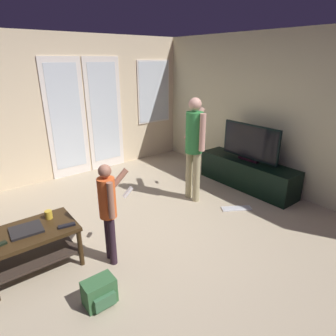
# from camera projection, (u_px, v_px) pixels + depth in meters

# --- Properties ---
(ground_plane) EXTENTS (5.63, 5.46, 0.02)m
(ground_plane) POSITION_uv_depth(u_px,v_px,m) (135.00, 248.00, 3.41)
(ground_plane) COLOR tan
(wall_back_with_doors) EXTENTS (5.63, 0.09, 2.53)m
(wall_back_with_doors) POSITION_uv_depth(u_px,v_px,m) (55.00, 110.00, 5.02)
(wall_back_with_doors) COLOR beige
(wall_back_with_doors) RESTS_ON ground_plane
(wall_right_plain) EXTENTS (0.06, 5.46, 2.50)m
(wall_right_plain) POSITION_uv_depth(u_px,v_px,m) (281.00, 115.00, 4.57)
(wall_right_plain) COLOR beige
(wall_right_plain) RESTS_ON ground_plane
(coffee_table) EXTENTS (0.88, 0.56, 0.47)m
(coffee_table) POSITION_uv_depth(u_px,v_px,m) (31.00, 241.00, 2.95)
(coffee_table) COLOR #362411
(coffee_table) RESTS_ON ground_plane
(tv_stand) EXTENTS (0.47, 1.73, 0.48)m
(tv_stand) POSITION_uv_depth(u_px,v_px,m) (247.00, 174.00, 4.93)
(tv_stand) COLOR black
(tv_stand) RESTS_ON ground_plane
(flat_screen_tv) EXTENTS (0.08, 1.06, 0.61)m
(flat_screen_tv) POSITION_uv_depth(u_px,v_px,m) (250.00, 143.00, 4.73)
(flat_screen_tv) COLOR black
(flat_screen_tv) RESTS_ON tv_stand
(person_adult) EXTENTS (0.50, 0.43, 1.58)m
(person_adult) POSITION_uv_depth(u_px,v_px,m) (194.00, 141.00, 4.25)
(person_adult) COLOR tan
(person_adult) RESTS_ON ground_plane
(person_child) EXTENTS (0.44, 0.30, 1.12)m
(person_child) POSITION_uv_depth(u_px,v_px,m) (109.00, 206.00, 2.96)
(person_child) COLOR #2D1D29
(person_child) RESTS_ON ground_plane
(backpack) EXTENTS (0.28, 0.22, 0.25)m
(backpack) POSITION_uv_depth(u_px,v_px,m) (100.00, 292.00, 2.59)
(backpack) COLOR #37663B
(backpack) RESTS_ON ground_plane
(loose_keyboard) EXTENTS (0.44, 0.34, 0.02)m
(loose_keyboard) POSITION_uv_depth(u_px,v_px,m) (237.00, 208.00, 4.26)
(loose_keyboard) COLOR white
(loose_keyboard) RESTS_ON ground_plane
(laptop_closed) EXTENTS (0.32, 0.28, 0.02)m
(laptop_closed) POSITION_uv_depth(u_px,v_px,m) (26.00, 230.00, 2.89)
(laptop_closed) COLOR black
(laptop_closed) RESTS_ON coffee_table
(cup_near_edge) EXTENTS (0.08, 0.08, 0.09)m
(cup_near_edge) POSITION_uv_depth(u_px,v_px,m) (49.00, 215.00, 3.11)
(cup_near_edge) COLOR gold
(cup_near_edge) RESTS_ON coffee_table
(dvd_remote_slim) EXTENTS (0.18, 0.08, 0.02)m
(dvd_remote_slim) POSITION_uv_depth(u_px,v_px,m) (67.00, 226.00, 2.97)
(dvd_remote_slim) COLOR black
(dvd_remote_slim) RESTS_ON coffee_table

